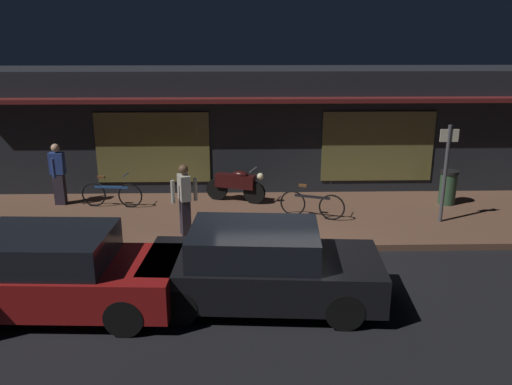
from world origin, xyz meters
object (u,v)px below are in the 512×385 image
(trash_bin, at_px, (448,187))
(bicycle_parked, at_px, (112,194))
(parked_car_far, at_px, (54,272))
(parked_car_across, at_px, (260,267))
(motorcycle, at_px, (237,184))
(bicycle_extra, at_px, (312,204))
(sign_post, at_px, (446,168))
(person_bystander, at_px, (185,199))
(person_photographer, at_px, (58,173))

(trash_bin, bearing_deg, bicycle_parked, -179.79)
(bicycle_parked, relative_size, parked_car_far, 0.40)
(trash_bin, distance_m, parked_car_across, 7.27)
(parked_car_across, bearing_deg, motorcycle, 95.00)
(trash_bin, relative_size, parked_car_far, 0.22)
(motorcycle, bearing_deg, bicycle_extra, -35.69)
(sign_post, bearing_deg, parked_car_far, -154.98)
(motorcycle, bearing_deg, person_bystander, -115.04)
(trash_bin, relative_size, parked_car_across, 0.22)
(person_photographer, bearing_deg, trash_bin, -1.30)
(person_bystander, bearing_deg, bicycle_extra, 19.67)
(bicycle_parked, bearing_deg, trash_bin, 0.21)
(sign_post, relative_size, parked_car_far, 0.57)
(parked_car_far, bearing_deg, bicycle_parked, 92.78)
(person_bystander, xyz_separation_m, trash_bin, (6.86, 2.11, -0.41))
(person_bystander, bearing_deg, bicycle_parked, 136.34)
(motorcycle, bearing_deg, person_photographer, -178.67)
(bicycle_extra, height_order, person_bystander, person_bystander)
(parked_car_far, height_order, parked_car_across, same)
(bicycle_parked, height_order, parked_car_across, parked_car_across)
(parked_car_across, bearing_deg, person_bystander, 118.98)
(motorcycle, bearing_deg, parked_car_far, -119.16)
(parked_car_across, bearing_deg, person_photographer, 134.85)
(sign_post, distance_m, trash_bin, 1.76)
(person_bystander, xyz_separation_m, parked_car_far, (-1.92, -3.05, -0.32))
(bicycle_extra, xyz_separation_m, person_bystander, (-3.05, -1.09, 0.52))
(person_bystander, distance_m, parked_car_far, 3.62)
(bicycle_extra, height_order, person_photographer, person_photographer)
(motorcycle, xyz_separation_m, trash_bin, (5.72, -0.35, -0.03))
(sign_post, bearing_deg, motorcycle, 161.22)
(person_photographer, distance_m, trash_bin, 10.49)
(sign_post, bearing_deg, parked_car_across, -141.34)
(motorcycle, height_order, trash_bin, motorcycle)
(motorcycle, xyz_separation_m, bicycle_parked, (-3.32, -0.38, -0.14))
(bicycle_extra, bearing_deg, parked_car_across, -109.64)
(person_photographer, distance_m, parked_car_across, 7.43)
(bicycle_parked, bearing_deg, parked_car_across, -52.81)
(person_photographer, xyz_separation_m, person_bystander, (3.62, -2.34, 0.00))
(bicycle_extra, height_order, trash_bin, trash_bin)
(bicycle_extra, height_order, parked_car_far, parked_car_far)
(trash_bin, xyz_separation_m, parked_car_far, (-8.79, -5.16, 0.08))
(person_bystander, xyz_separation_m, sign_post, (6.19, 0.74, 0.48))
(motorcycle, xyz_separation_m, person_bystander, (-1.15, -2.45, 0.38))
(trash_bin, bearing_deg, parked_car_far, -149.60)
(person_bystander, bearing_deg, motorcycle, 64.96)
(motorcycle, height_order, parked_car_far, parked_car_far)
(trash_bin, bearing_deg, sign_post, -116.13)
(person_photographer, distance_m, sign_post, 9.95)
(motorcycle, xyz_separation_m, parked_car_far, (-3.07, -5.50, 0.06))
(bicycle_extra, relative_size, parked_car_across, 0.37)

